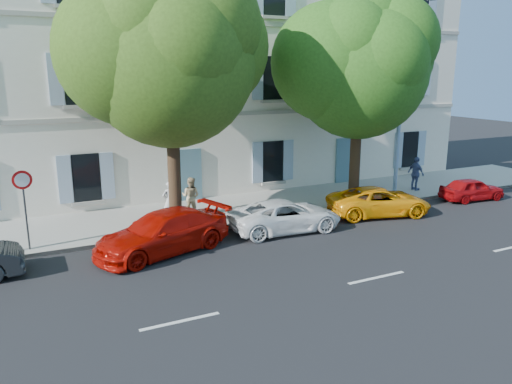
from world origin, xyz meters
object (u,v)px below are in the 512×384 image
car_white_coupe (286,216)px  pedestrian_a (170,201)px  car_red_hatchback (472,189)px  pedestrian_c (416,174)px  car_yellow_supercar (379,201)px  tree_right (359,71)px  tree_left (170,62)px  street_lamp (404,89)px  pedestrian_b (191,196)px  road_sign (24,193)px  car_red_coupe (163,233)px

car_white_coupe → pedestrian_a: (-3.68, 2.73, 0.36)m
car_red_hatchback → pedestrian_c: pedestrian_c is taller
pedestrian_c → car_white_coupe: bearing=102.5°
car_yellow_supercar → pedestrian_a: pedestrian_a is taller
car_red_hatchback → tree_right: tree_right is taller
car_red_hatchback → tree_left: bearing=89.0°
car_yellow_supercar → street_lamp: (2.11, 1.29, 4.56)m
pedestrian_b → street_lamp: bearing=-148.7°
tree_left → pedestrian_c: (12.51, 0.62, -5.24)m
street_lamp → pedestrian_b: 10.42m
tree_right → street_lamp: 2.28m
road_sign → street_lamp: 15.85m
tree_left → pedestrian_b: size_ratio=5.96×
pedestrian_a → road_sign: bearing=7.9°
street_lamp → pedestrian_c: 4.79m
tree_left → road_sign: tree_left is taller
pedestrian_a → pedestrian_b: size_ratio=1.01×
tree_left → road_sign: 6.59m
car_red_coupe → pedestrian_b: (2.14, 3.37, 0.25)m
pedestrian_b → pedestrian_c: size_ratio=0.95×
car_yellow_supercar → tree_left: (-8.31, 1.72, 5.62)m
road_sign → pedestrian_b: bearing=14.1°
tree_left → pedestrian_a: bearing=87.6°
car_red_coupe → road_sign: (-4.02, 1.82, 1.39)m
street_lamp → road_sign: bearing=179.4°
car_white_coupe → pedestrian_b: pedestrian_b is taller
car_red_coupe → road_sign: road_sign is taller
tree_right → road_sign: bearing=-178.5°
road_sign → pedestrian_a: 5.40m
car_red_coupe → tree_right: size_ratio=0.53×
car_red_hatchback → car_white_coupe: bearing=97.0°
tree_right → pedestrian_a: (-8.30, 0.77, -4.98)m
road_sign → pedestrian_b: road_sign is taller
car_red_coupe → car_red_hatchback: car_red_coupe is taller
tree_left → pedestrian_b: 5.53m
car_yellow_supercar → street_lamp: bearing=-44.6°
car_red_hatchback → pedestrian_a: pedestrian_a is taller
road_sign → tree_left: bearing=2.9°
tree_left → pedestrian_c: tree_left is taller
car_red_hatchback → pedestrian_a: 14.06m
tree_right → pedestrian_b: bearing=170.7°
car_yellow_supercar → pedestrian_a: (-8.27, 2.59, 0.35)m
car_yellow_supercar → car_red_hatchback: size_ratio=1.38×
pedestrian_b → car_yellow_supercar: bearing=-160.8°
street_lamp → pedestrian_a: size_ratio=5.52×
road_sign → street_lamp: bearing=-0.6°
car_red_coupe → tree_left: tree_left is taller
car_yellow_supercar → pedestrian_c: bearing=-46.9°
car_white_coupe → pedestrian_c: 9.15m
tree_left → street_lamp: bearing=-2.3°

